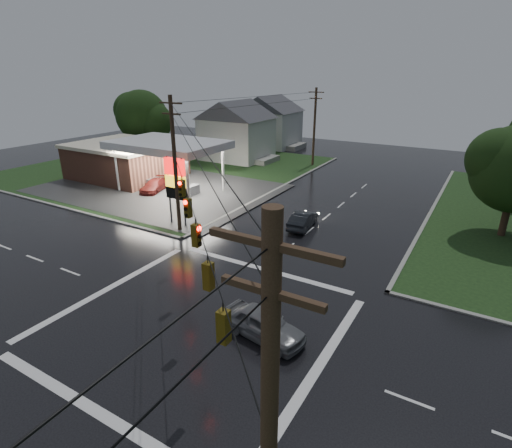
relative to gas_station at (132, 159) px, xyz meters
The scene contains 13 objects.
ground 32.46m from the gas_station, 37.50° to the right, with size 120.00×120.00×0.00m, color black.
grass_nw 6.79m from the gas_station, 92.95° to the left, with size 36.00×36.00×0.08m, color black.
gas_station is the anchor object (origin of this frame).
pylon_sign 17.81m from the gas_station, 31.22° to the right, with size 2.00×0.35×6.00m.
utility_pole_nw 19.38m from the gas_station, 32.23° to the right, with size 2.20×0.32×11.00m.
utility_pole_n 24.60m from the gas_station, 48.53° to the left, with size 2.20×0.32×10.50m.
traffic_signals 32.63m from the gas_station, 37.50° to the right, with size 26.87×26.87×1.47m.
house_near 17.07m from the gas_station, 73.83° to the left, with size 11.05×8.48×8.60m.
house_far 28.61m from the gas_station, 82.50° to the left, with size 11.05×8.48×8.60m.
tree_nw_behind 13.63m from the gas_station, 128.42° to the left, with size 8.93×7.60×10.00m.
car_north 25.30m from the gas_station, ahead, with size 1.51×4.33×1.43m, color black.
car_crossing 35.13m from the gas_station, 33.06° to the right, with size 1.83×4.54×1.55m, color slate.
car_pump 6.91m from the gas_station, 23.65° to the right, with size 1.88×4.62×1.34m, color #541513.
Camera 1 is at (12.01, -14.21, 12.82)m, focal length 28.00 mm.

